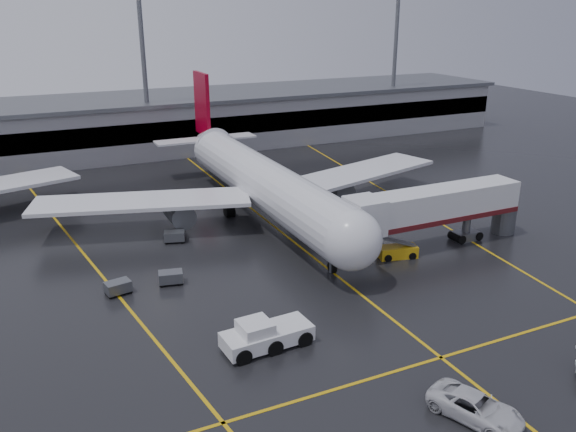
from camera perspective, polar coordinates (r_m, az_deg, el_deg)
name	(u,v)px	position (r m, az deg, el deg)	size (l,w,h in m)	color
ground	(298,245)	(58.46, 0.94, -2.81)	(220.00, 220.00, 0.00)	black
apron_line_centre	(298,245)	(58.46, 0.94, -2.81)	(0.25, 90.00, 0.02)	gold
apron_line_stop	(441,358)	(42.06, 14.61, -13.14)	(60.00, 0.25, 0.02)	gold
apron_line_left	(75,243)	(62.70, -19.97, -2.46)	(0.25, 70.00, 0.02)	gold
apron_line_right	(391,194)	(75.30, 9.93, 2.10)	(0.25, 70.00, 0.02)	gold
terminal	(171,121)	(100.92, -11.27, 9.00)	(122.00, 19.00, 8.60)	gray
light_mast_mid	(144,63)	(92.74, -13.82, 14.25)	(3.00, 1.20, 25.45)	#595B60
light_mast_right	(395,53)	(111.02, 10.35, 15.29)	(3.00, 1.20, 25.45)	#595B60
main_airliner	(259,180)	(65.43, -2.79, 3.54)	(48.80, 45.60, 14.10)	silver
jet_bridge	(435,209)	(58.48, 14.11, 0.69)	(19.90, 3.40, 6.05)	silver
pushback_tractor	(265,336)	(41.45, -2.27, -11.52)	(6.44, 3.04, 2.25)	silver
belt_loader	(398,252)	(56.40, 10.57, -3.41)	(3.88, 2.40, 2.30)	#C89710
service_van_a	(476,407)	(36.89, 17.74, -17.25)	(2.52, 5.47, 1.52)	silver
baggage_cart_a	(171,277)	(51.27, -11.30, -5.82)	(2.23, 1.69, 1.12)	#595B60
baggage_cart_b	(118,287)	(50.57, -16.16, -6.62)	(2.21, 1.66, 1.12)	#595B60
baggage_cart_c	(174,236)	(60.04, -10.95, -1.92)	(2.29, 1.83, 1.12)	#595B60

